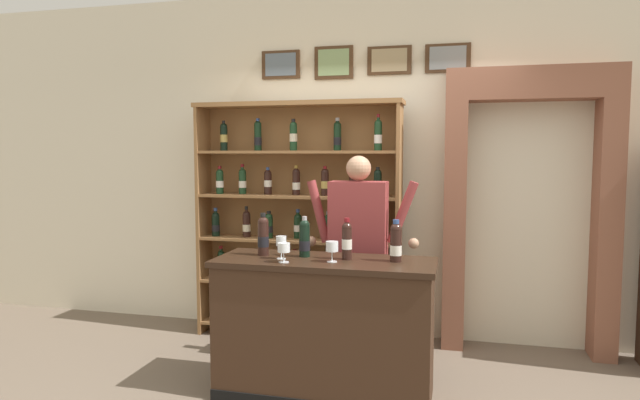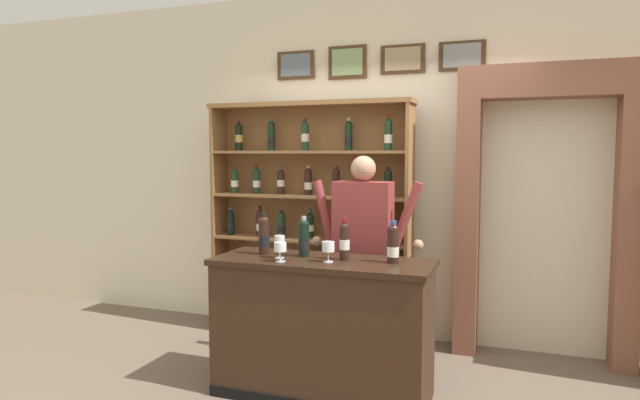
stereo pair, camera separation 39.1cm
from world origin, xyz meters
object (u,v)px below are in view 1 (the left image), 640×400
tasting_bottle_prosecco (305,238)px  wine_glass_right (284,249)px  shopkeeper (358,237)px  tasting_bottle_chianti (347,240)px  tasting_bottle_brunello (396,242)px  wine_glass_center (332,247)px  tasting_bottle_super_tuscan (263,235)px  tasting_counter (325,328)px  wine_shelf (298,217)px  wine_glass_spare (281,242)px

tasting_bottle_prosecco → wine_glass_right: tasting_bottle_prosecco is taller
shopkeeper → tasting_bottle_chianti: size_ratio=5.83×
tasting_bottle_brunello → tasting_bottle_prosecco: bearing=178.2°
wine_glass_center → tasting_bottle_super_tuscan: bearing=167.4°
tasting_counter → tasting_bottle_prosecco: bearing=158.3°
wine_shelf → wine_glass_center: (0.59, -1.22, -0.05)m
wine_shelf → tasting_bottle_chianti: (0.67, -1.11, -0.01)m
tasting_bottle_brunello → wine_glass_right: 0.75m
shopkeeper → tasting_bottle_chianti: shopkeeper is taller
wine_glass_center → tasting_bottle_prosecco: bearing=148.7°
tasting_bottle_chianti → wine_glass_right: size_ratio=2.16×
shopkeeper → tasting_bottle_super_tuscan: bearing=-139.1°
tasting_counter → wine_glass_spare: (-0.29, -0.06, 0.60)m
wine_glass_spare → tasting_bottle_brunello: bearing=7.6°
tasting_bottle_prosecco → wine_glass_center: 0.27m
wine_glass_right → wine_glass_center: size_ratio=0.95×
tasting_bottle_super_tuscan → wine_glass_spare: 0.20m
tasting_counter → tasting_bottle_chianti: 0.64m
tasting_bottle_brunello → wine_glass_right: tasting_bottle_brunello is taller
tasting_bottle_chianti → wine_shelf: bearing=121.1°
tasting_bottle_brunello → wine_glass_center: (-0.41, -0.12, -0.03)m
wine_shelf → tasting_bottle_prosecco: bearing=-71.5°
wine_shelf → shopkeeper: size_ratio=1.28×
tasting_bottle_brunello → wine_glass_spare: 0.78m
wine_shelf → tasting_bottle_super_tuscan: (0.06, -1.10, -0.00)m
wine_shelf → tasting_bottle_brunello: bearing=-47.7°
wine_glass_right → wine_glass_center: 0.32m
wine_shelf → tasting_bottle_brunello: wine_shelf is taller
shopkeeper → wine_glass_center: bearing=-95.9°
wine_glass_right → wine_glass_center: bearing=16.9°
tasting_counter → wine_glass_right: bearing=-144.7°
tasting_bottle_chianti → wine_glass_spare: bearing=-167.9°
tasting_counter → shopkeeper: size_ratio=0.91×
wine_shelf → wine_glass_center: wine_shelf is taller
wine_shelf → tasting_bottle_super_tuscan: wine_shelf is taller
shopkeeper → tasting_bottle_chianti: 0.53m
wine_shelf → wine_glass_right: bearing=-77.8°
tasting_bottle_super_tuscan → wine_glass_center: bearing=-12.6°
tasting_bottle_chianti → wine_glass_right: bearing=-152.3°
wine_shelf → wine_glass_spare: 1.23m
tasting_counter → tasting_bottle_chianti: size_ratio=5.29×
wine_glass_spare → tasting_bottle_chianti: bearing=12.1°
tasting_bottle_chianti → wine_glass_right: (-0.39, -0.20, -0.04)m
shopkeeper → tasting_bottle_super_tuscan: (-0.60, -0.52, 0.07)m
tasting_bottle_prosecco → wine_glass_center: bearing=-31.3°
shopkeeper → tasting_bottle_prosecco: 0.58m
wine_glass_spare → wine_glass_center: wine_glass_spare is taller
shopkeeper → wine_glass_right: shopkeeper is taller
wine_glass_spare → wine_glass_center: bearing=-2.5°
tasting_bottle_brunello → tasting_counter: bearing=-174.8°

